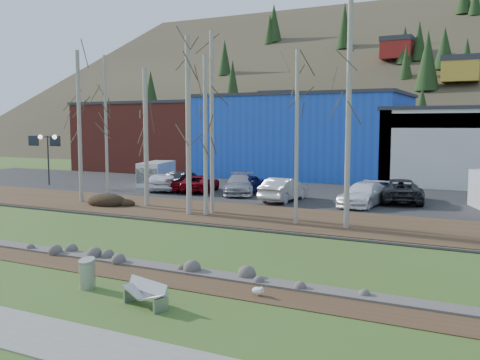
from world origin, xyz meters
The scene contains 34 objects.
ground centered at (0.00, 0.00, 0.00)m, with size 200.00×200.00×0.00m, color #3A541D.
dirt_strip centered at (0.00, 2.10, 0.01)m, with size 80.00×1.80×0.03m, color #382616.
near_bank_rocks centered at (0.00, 3.10, 0.00)m, with size 80.00×0.80×0.50m, color #47423D, non-canonical shape.
river centered at (0.00, 7.20, 0.00)m, with size 80.00×8.00×0.90m, color black, non-canonical shape.
far_bank_rocks centered at (0.00, 11.30, 0.00)m, with size 80.00×0.80×0.46m, color #47423D, non-canonical shape.
far_bank centered at (0.00, 14.50, 0.07)m, with size 80.00×7.00×0.15m, color #382616.
parking_lot centered at (0.00, 25.00, 0.07)m, with size 80.00×14.00×0.14m, color black.
building_brick centered at (-24.00, 39.00, 3.91)m, with size 16.32×12.24×7.80m.
building_blue centered at (-6.00, 39.00, 4.16)m, with size 20.40×12.24×8.30m.
hillside centered at (0.00, 84.00, 17.50)m, with size 160.00×72.00×35.00m, color #332C1D, non-canonical shape.
bench_damaged centered at (3.77, -0.48, 0.37)m, with size 1.73×0.94×0.74m.
litter_bin centered at (1.06, 0.03, 0.44)m, with size 0.51×0.51×0.89m, color #A1A4A6.
seagull centered at (6.33, 1.78, 0.19)m, with size 0.46×0.24×0.34m.
dirt_mound centered at (-9.98, 13.67, 0.42)m, with size 2.71×1.91×0.53m, color black.
birch_0 centered at (-12.48, 14.05, 5.13)m, with size 0.26×0.26×9.95m.
birch_1 centered at (-10.16, 13.98, 4.90)m, with size 0.19×0.19×9.49m.
birch_2 centered at (-7.49, 14.60, 4.46)m, with size 0.29×0.29×8.61m.
birch_3 centered at (-2.39, 14.08, 5.36)m, with size 0.23×0.23×10.42m.
birch_4 centered at (-3.35, 13.06, 5.18)m, with size 0.30×0.30×10.06m.
birch_5 centered at (-2.36, 13.28, 4.64)m, with size 0.23×0.23×8.97m.
birch_6 centered at (3.21, 13.04, 4.60)m, with size 0.20×0.20×8.90m.
birch_7 centered at (5.88, 13.10, 5.81)m, with size 0.26×0.26×11.31m.
street_lamp centered at (-22.18, 20.39, 3.51)m, with size 1.55×0.84×4.28m.
car_0 centered at (-11.38, 21.65, 0.84)m, with size 1.65×4.10×1.40m, color white.
car_1 centered at (-9.83, 22.51, 0.87)m, with size 1.54×4.42×1.46m, color black.
car_2 centered at (-9.63, 22.22, 0.78)m, with size 2.11×4.57×1.27m, color maroon.
car_3 centered at (-4.77, 22.26, 0.89)m, with size 2.09×5.14×1.49m, color #9999A0.
car_4 centered at (-4.35, 22.36, 0.85)m, with size 1.69×4.19×1.43m, color #171441.
car_5 centered at (-0.51, 20.50, 0.93)m, with size 1.66×4.77×1.57m, color #BDBDBF.
car_6 centered at (6.56, 23.54, 0.92)m, with size 2.60×5.63×1.56m, color #262728.
car_7 centered at (4.81, 20.80, 0.87)m, with size 2.05×5.05×1.47m, color white.
car_8 centered at (-8.13, 22.22, 0.78)m, with size 2.11×4.57×1.27m, color maroon.
car_9 centered at (-10.53, 21.65, 0.84)m, with size 1.65×4.10×1.40m, color white.
van_grey centered at (-13.73, 24.17, 1.13)m, with size 3.04×4.88×1.99m.
Camera 1 is at (13.07, -12.70, 5.25)m, focal length 40.00 mm.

